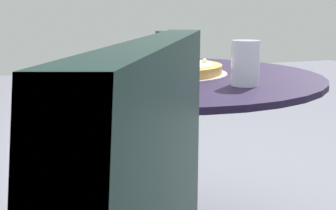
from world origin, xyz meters
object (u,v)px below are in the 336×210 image
Objects in this scene: patio_table at (171,131)px; drinking_cup at (245,63)px; pizza_server at (157,56)px; napkin_dispenser at (166,46)px; pizza_on_tray at (168,69)px.

patio_table is 7.86× the size of drinking_cup.
pizza_server reaches higher than patio_table.
napkin_dispenser is at bearing 155.54° from pizza_server.
pizza_server is at bearing 164.24° from napkin_dispenser.
patio_table is 2.51× the size of pizza_on_tray.
drinking_cup reaches higher than pizza_on_tray.
drinking_cup is 1.02× the size of napkin_dispenser.
pizza_server is 0.35m from drinking_cup.
napkin_dispenser reaches higher than pizza_server.
napkin_dispenser reaches higher than pizza_on_tray.
patio_table is at bearing 30.05° from pizza_on_tray.
drinking_cup is at bearing 24.16° from patio_table.
napkin_dispenser is (-0.36, 0.11, 0.26)m from patio_table.
napkin_dispenser is (-0.32, 0.14, 0.00)m from pizza_server.
napkin_dispenser is at bearing 161.45° from pizza_on_tray.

